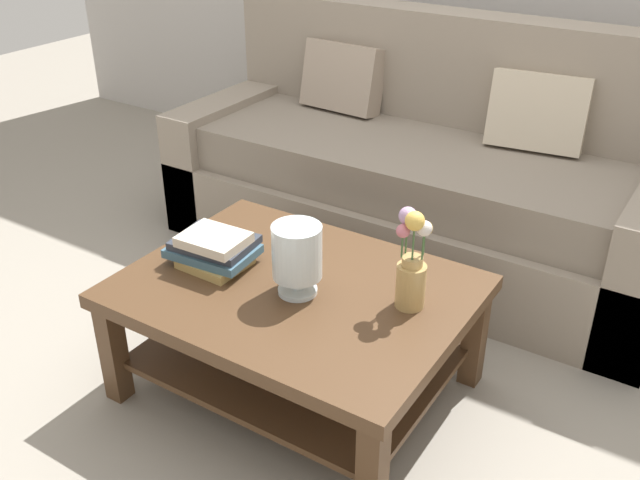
# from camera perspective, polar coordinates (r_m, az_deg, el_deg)

# --- Properties ---
(ground_plane) EXTENTS (10.00, 10.00, 0.00)m
(ground_plane) POSITION_cam_1_polar(r_m,az_deg,el_deg) (2.87, 2.47, -7.26)
(ground_plane) COLOR gray
(couch) EXTENTS (2.26, 0.90, 1.06)m
(couch) POSITION_cam_1_polar(r_m,az_deg,el_deg) (3.32, 8.05, 5.02)
(couch) COLOR gray
(couch) RESTS_ON ground
(coffee_table) EXTENTS (1.11, 0.85, 0.43)m
(coffee_table) POSITION_cam_1_polar(r_m,az_deg,el_deg) (2.41, -2.02, -5.99)
(coffee_table) COLOR #4C331E
(coffee_table) RESTS_ON ground
(book_stack_main) EXTENTS (0.30, 0.24, 0.12)m
(book_stack_main) POSITION_cam_1_polar(r_m,az_deg,el_deg) (2.45, -8.49, -0.68)
(book_stack_main) COLOR tan
(book_stack_main) RESTS_ON coffee_table
(glass_hurricane_vase) EXTENTS (0.16, 0.16, 0.24)m
(glass_hurricane_vase) POSITION_cam_1_polar(r_m,az_deg,el_deg) (2.23, -1.85, -1.14)
(glass_hurricane_vase) COLOR silver
(glass_hurricane_vase) RESTS_ON coffee_table
(flower_pitcher) EXTENTS (0.11, 0.10, 0.34)m
(flower_pitcher) POSITION_cam_1_polar(r_m,az_deg,el_deg) (2.18, 7.39, -1.95)
(flower_pitcher) COLOR tan
(flower_pitcher) RESTS_ON coffee_table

